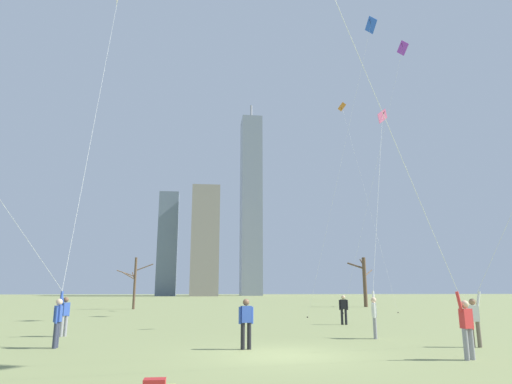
{
  "coord_description": "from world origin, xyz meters",
  "views": [
    {
      "loc": [
        -2.44,
        -13.88,
        1.91
      ],
      "look_at": [
        0.0,
        6.0,
        6.35
      ],
      "focal_mm": 31.09,
      "sensor_mm": 36.0,
      "label": 1
    }
  ],
  "objects": [
    {
      "name": "kite_flyer_foreground_left_yellow",
      "position": [
        -7.32,
        4.5,
        6.33
      ],
      "size": [
        0.66,
        8.58,
        21.83
      ],
      "color": "#33384C",
      "rests_on": "ground"
    },
    {
      "name": "bare_tree_center",
      "position": [
        16.58,
        37.04,
        3.06
      ],
      "size": [
        3.15,
        1.67,
        5.68
      ],
      "color": "brown",
      "rests_on": "ground"
    },
    {
      "name": "distant_kite_low_near_trees_orange",
      "position": [
        11.46,
        26.33,
        18.77
      ],
      "size": [
        3.38,
        3.81,
        20.62
      ],
      "color": "orange",
      "rests_on": "ground"
    },
    {
      "name": "bystander_strolling_midfield",
      "position": [
        -0.91,
        1.35,
        0.9
      ],
      "size": [
        0.5,
        0.26,
        1.62
      ],
      "color": "black",
      "rests_on": "ground"
    },
    {
      "name": "kite_flyer_midfield_center_white",
      "position": [
        -8.99,
        5.05,
        2.68
      ],
      "size": [
        6.56,
        9.68,
        13.43
      ],
      "color": "gray",
      "rests_on": "ground"
    },
    {
      "name": "ground_plane",
      "position": [
        0.0,
        0.0,
        0.0
      ],
      "size": [
        400.0,
        400.0,
        0.0
      ],
      "primitive_type": "plane",
      "color": "#848E56"
    },
    {
      "name": "distant_kite_high_overhead_blue",
      "position": [
        8.94,
        13.6,
        19.13
      ],
      "size": [
        4.38,
        5.19,
        21.1
      ],
      "color": "blue",
      "rests_on": "ground"
    },
    {
      "name": "distant_kite_drifting_right_purple",
      "position": [
        13.25,
        17.71,
        19.87
      ],
      "size": [
        4.59,
        5.9,
        21.97
      ],
      "color": "purple",
      "rests_on": "ground"
    },
    {
      "name": "kite_flyer_midfield_right_green",
      "position": [
        4.28,
        -2.24,
        2.25
      ],
      "size": [
        6.46,
        4.49,
        10.92
      ],
      "color": "gray",
      "rests_on": "ground"
    },
    {
      "name": "bare_tree_leftmost",
      "position": [
        -9.19,
        33.75,
        2.8
      ],
      "size": [
        3.57,
        1.65,
        5.23
      ],
      "color": "brown",
      "rests_on": "ground"
    },
    {
      "name": "skyline_squat_block",
      "position": [
        15.16,
        144.69,
        32.82
      ],
      "size": [
        7.38,
        9.56,
        71.44
      ],
      "color": "gray",
      "rests_on": "ground"
    },
    {
      "name": "kite_flyer_far_back_pink",
      "position": [
        4.85,
        4.38,
        1.97
      ],
      "size": [
        3.06,
        4.14,
        11.55
      ],
      "color": "gray",
      "rests_on": "ground"
    },
    {
      "name": "skyline_mid_tower_right",
      "position": [
        -13.89,
        138.96,
        17.41
      ],
      "size": [
        6.52,
        6.3,
        34.83
      ],
      "color": "slate",
      "rests_on": "ground"
    },
    {
      "name": "skyline_short_annex",
      "position": [
        -1.36,
        132.04,
        17.92
      ],
      "size": [
        9.06,
        7.57,
        35.84
      ],
      "color": "gray",
      "rests_on": "ground"
    },
    {
      "name": "bystander_watching_nearby",
      "position": [
        5.67,
        11.29,
        0.9
      ],
      "size": [
        0.5,
        0.28,
        1.62
      ],
      "color": "black",
      "rests_on": "ground"
    }
  ]
}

